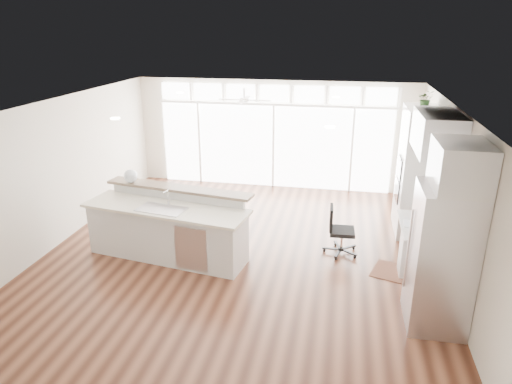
# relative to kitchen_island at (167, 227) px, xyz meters

# --- Properties ---
(floor) EXTENTS (7.00, 8.00, 0.02)m
(floor) POSITION_rel_kitchen_island_xyz_m (1.25, 0.24, -0.60)
(floor) COLOR #3E1F13
(floor) RESTS_ON ground
(ceiling) EXTENTS (7.00, 8.00, 0.02)m
(ceiling) POSITION_rel_kitchen_island_xyz_m (1.25, 0.24, 2.11)
(ceiling) COLOR white
(ceiling) RESTS_ON wall_back
(wall_back) EXTENTS (7.00, 0.04, 2.70)m
(wall_back) POSITION_rel_kitchen_island_xyz_m (1.25, 4.24, 0.76)
(wall_back) COLOR beige
(wall_back) RESTS_ON floor
(wall_front) EXTENTS (7.00, 0.04, 2.70)m
(wall_front) POSITION_rel_kitchen_island_xyz_m (1.25, -3.76, 0.76)
(wall_front) COLOR beige
(wall_front) RESTS_ON floor
(wall_left) EXTENTS (0.04, 8.00, 2.70)m
(wall_left) POSITION_rel_kitchen_island_xyz_m (-2.25, 0.24, 0.76)
(wall_left) COLOR beige
(wall_left) RESTS_ON floor
(wall_right) EXTENTS (0.04, 8.00, 2.70)m
(wall_right) POSITION_rel_kitchen_island_xyz_m (4.75, 0.24, 0.76)
(wall_right) COLOR beige
(wall_right) RESTS_ON floor
(glass_wall) EXTENTS (5.80, 0.06, 2.08)m
(glass_wall) POSITION_rel_kitchen_island_xyz_m (1.25, 4.18, 0.46)
(glass_wall) COLOR white
(glass_wall) RESTS_ON wall_back
(transom_row) EXTENTS (5.90, 0.06, 0.40)m
(transom_row) POSITION_rel_kitchen_island_xyz_m (1.25, 4.18, 1.79)
(transom_row) COLOR white
(transom_row) RESTS_ON wall_back
(desk_window) EXTENTS (0.04, 0.85, 0.85)m
(desk_window) POSITION_rel_kitchen_island_xyz_m (4.71, 0.54, 0.96)
(desk_window) COLOR silver
(desk_window) RESTS_ON wall_right
(ceiling_fan) EXTENTS (1.16, 1.16, 0.32)m
(ceiling_fan) POSITION_rel_kitchen_island_xyz_m (0.75, 3.04, 1.89)
(ceiling_fan) COLOR white
(ceiling_fan) RESTS_ON ceiling
(recessed_lights) EXTENTS (3.40, 3.00, 0.02)m
(recessed_lights) POSITION_rel_kitchen_island_xyz_m (1.25, 0.44, 2.09)
(recessed_lights) COLOR #F1E8CD
(recessed_lights) RESTS_ON ceiling
(oven_cabinet) EXTENTS (0.64, 1.20, 2.50)m
(oven_cabinet) POSITION_rel_kitchen_island_xyz_m (4.42, 2.04, 0.66)
(oven_cabinet) COLOR silver
(oven_cabinet) RESTS_ON floor
(desk_nook) EXTENTS (0.72, 1.30, 0.76)m
(desk_nook) POSITION_rel_kitchen_island_xyz_m (4.38, 0.54, -0.21)
(desk_nook) COLOR silver
(desk_nook) RESTS_ON floor
(upper_cabinets) EXTENTS (0.64, 1.30, 0.64)m
(upper_cabinets) POSITION_rel_kitchen_island_xyz_m (4.42, 0.54, 1.76)
(upper_cabinets) COLOR silver
(upper_cabinets) RESTS_ON wall_right
(refrigerator) EXTENTS (0.76, 0.90, 2.00)m
(refrigerator) POSITION_rel_kitchen_island_xyz_m (4.36, -1.11, 0.41)
(refrigerator) COLOR silver
(refrigerator) RESTS_ON floor
(fridge_cabinet) EXTENTS (0.64, 0.90, 0.60)m
(fridge_cabinet) POSITION_rel_kitchen_island_xyz_m (4.42, -1.11, 1.71)
(fridge_cabinet) COLOR silver
(fridge_cabinet) RESTS_ON wall_right
(framed_photos) EXTENTS (0.06, 0.22, 0.80)m
(framed_photos) POSITION_rel_kitchen_island_xyz_m (4.71, 1.16, 0.81)
(framed_photos) COLOR black
(framed_photos) RESTS_ON wall_right
(kitchen_island) EXTENTS (3.11, 1.58, 1.18)m
(kitchen_island) POSITION_rel_kitchen_island_xyz_m (0.00, 0.00, 0.00)
(kitchen_island) COLOR silver
(kitchen_island) RESTS_ON floor
(rug) EXTENTS (1.05, 0.89, 0.01)m
(rug) POSITION_rel_kitchen_island_xyz_m (4.06, 0.16, -0.58)
(rug) COLOR #371A11
(rug) RESTS_ON floor
(office_chair) EXTENTS (0.48, 0.45, 0.89)m
(office_chair) POSITION_rel_kitchen_island_xyz_m (3.06, 0.73, -0.14)
(office_chair) COLOR black
(office_chair) RESTS_ON floor
(fishbowl) EXTENTS (0.25, 0.25, 0.25)m
(fishbowl) POSITION_rel_kitchen_island_xyz_m (-0.87, 0.55, 0.71)
(fishbowl) COLOR silver
(fishbowl) RESTS_ON kitchen_island
(monitor) EXTENTS (0.08, 0.46, 0.38)m
(monitor) POSITION_rel_kitchen_island_xyz_m (4.30, 0.54, 0.36)
(monitor) COLOR black
(monitor) RESTS_ON desk_nook
(keyboard) EXTENTS (0.13, 0.32, 0.02)m
(keyboard) POSITION_rel_kitchen_island_xyz_m (4.13, 0.54, 0.18)
(keyboard) COLOR silver
(keyboard) RESTS_ON desk_nook
(potted_plant) EXTENTS (0.31, 0.34, 0.25)m
(potted_plant) POSITION_rel_kitchen_island_xyz_m (4.42, 2.04, 2.04)
(potted_plant) COLOR #305A26
(potted_plant) RESTS_ON oven_cabinet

